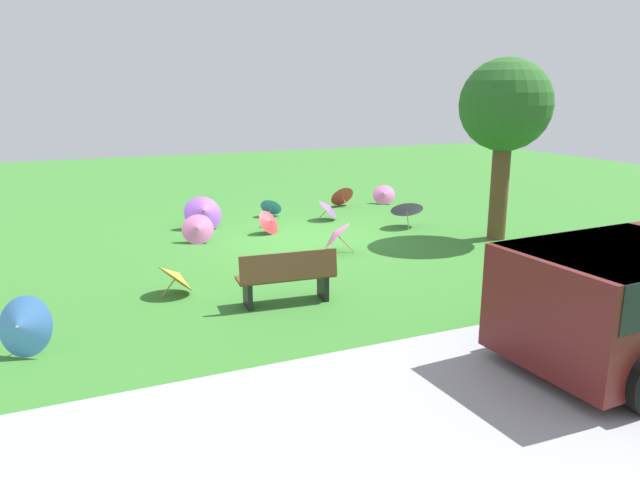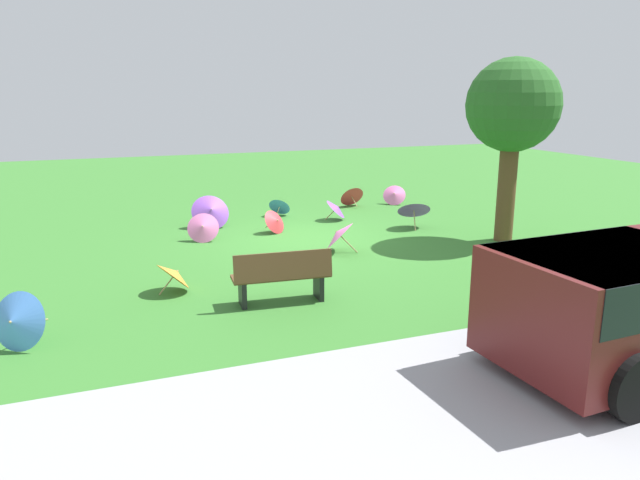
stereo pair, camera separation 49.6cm
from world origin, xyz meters
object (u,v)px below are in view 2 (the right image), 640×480
parasol_blue_0 (280,206)px  parasol_purple_2 (414,208)px  park_bench (282,276)px  shade_tree (513,109)px  parasol_blue_2 (15,322)px  parasol_pink_2 (394,194)px  parasol_purple_1 (211,211)px  parasol_orange_0 (175,274)px  parasol_pink_0 (203,227)px  parasol_purple_0 (337,208)px  parasol_pink_1 (338,234)px  parasol_red_0 (276,221)px  parasol_red_1 (351,195)px

parasol_blue_0 → parasol_purple_2: parasol_purple_2 is taller
park_bench → shade_tree: (-6.08, -2.20, 2.53)m
parasol_blue_0 → parasol_blue_2: (5.94, 7.22, 0.13)m
parasol_pink_2 → parasol_purple_2: bearing=70.7°
parasol_blue_0 → parasol_purple_1: bearing=22.4°
parasol_blue_2 → parasol_purple_1: bearing=-121.2°
parasol_purple_1 → parasol_orange_0: 4.94m
parasol_pink_0 → parasol_pink_2: (-6.29, -2.51, -0.03)m
parasol_blue_0 → parasol_pink_0: size_ratio=0.89×
parasol_purple_0 → shade_tree: bearing=128.5°
parasol_orange_0 → parasol_pink_1: parasol_pink_1 is taller
parasol_purple_1 → parasol_red_0: bearing=141.2°
park_bench → parasol_pink_0: size_ratio=1.97×
parasol_orange_0 → parasol_red_1: size_ratio=1.10×
shade_tree → parasol_purple_0: shade_tree is taller
parasol_purple_2 → parasol_purple_1: bearing=-20.5°
park_bench → parasol_purple_0: size_ratio=1.97×
parasol_purple_0 → parasol_orange_0: (4.88, 4.45, -0.01)m
parasol_purple_2 → parasol_red_1: size_ratio=1.39×
parasol_pink_2 → parasol_red_1: parasol_red_1 is taller
shade_tree → parasol_orange_0: (7.63, 0.99, -2.67)m
parasol_blue_2 → parasol_pink_1: (-5.97, -3.09, -0.01)m
parasol_blue_2 → parasol_purple_1: parasol_purple_1 is taller
park_bench → parasol_blue_2: (3.86, 0.46, -0.05)m
parasol_pink_0 → parasol_purple_1: size_ratio=0.86×
parasol_purple_2 → parasol_pink_2: 3.18m
park_bench → parasol_pink_1: 3.37m
parasol_blue_2 → parasol_pink_0: parasol_blue_2 is taller
park_bench → shade_tree: size_ratio=0.40×
parasol_pink_1 → parasol_pink_2: bearing=-129.9°
park_bench → parasol_red_0: size_ratio=2.17×
parasol_pink_1 → parasol_red_0: size_ratio=1.32×
parasol_red_0 → shade_tree: bearing=151.1°
shade_tree → parasol_purple_0: bearing=-51.5°
parasol_purple_2 → parasol_pink_2: parasol_purple_2 is taller
parasol_red_0 → park_bench: bearing=74.1°
parasol_red_1 → parasol_blue_2: bearing=43.0°
parasol_purple_0 → parasol_pink_2: size_ratio=0.97×
parasol_pink_1 → parasol_red_0: parasol_pink_1 is taller
parasol_pink_1 → parasol_blue_0: bearing=-89.7°
parasol_orange_0 → parasol_pink_2: (-7.38, -5.90, -0.01)m
parasol_purple_0 → parasol_red_1: (-1.17, -1.69, 0.00)m
parasol_pink_0 → parasol_red_0: bearing=-173.6°
shade_tree → parasol_pink_2: bearing=-87.2°
parasol_purple_0 → parasol_pink_1: size_ratio=0.83×
parasol_blue_0 → parasol_pink_1: 4.13m
parasol_purple_2 → parasol_pink_1: (2.69, 1.48, -0.11)m
parasol_purple_0 → parasol_pink_1: bearing=67.8°
parasol_blue_0 → parasol_purple_0: size_ratio=0.89×
parasol_pink_0 → parasol_blue_2: bearing=56.0°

